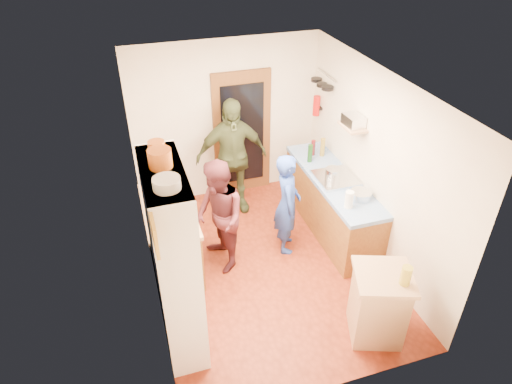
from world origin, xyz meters
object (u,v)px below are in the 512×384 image
hutch_body (174,261)px  person_hob (289,205)px  island_base (378,306)px  person_back (233,157)px  person_left (220,215)px  right_counter_base (331,205)px

hutch_body → person_hob: size_ratio=1.46×
island_base → person_back: size_ratio=0.45×
hutch_body → person_back: size_ratio=1.16×
person_hob → hutch_body: bearing=137.3°
island_base → person_back: person_back is taller
person_hob → person_left: 0.99m
person_left → person_back: person_back is taller
right_counter_base → person_back: size_ratio=1.16×
right_counter_base → person_back: person_back is taller
island_base → person_hob: 1.82m
right_counter_base → island_base: island_base is taller
hutch_body → island_base: hutch_body is taller
hutch_body → island_base: size_ratio=2.56×
right_counter_base → person_hob: bearing=-162.2°
hutch_body → right_counter_base: (2.50, 1.30, -0.68)m
island_base → person_back: (-0.89, 2.94, 0.52)m
person_hob → person_back: 1.30m
right_counter_base → person_left: 1.82m
hutch_body → person_hob: 2.05m
hutch_body → person_left: bearing=54.7°
right_counter_base → person_left: (-1.76, -0.26, 0.38)m
right_counter_base → island_base: size_ratio=2.56×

